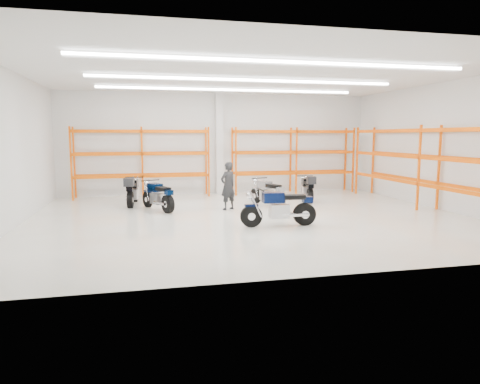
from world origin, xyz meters
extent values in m
plane|color=beige|center=(0.00, 0.00, 0.00)|extent=(14.00, 14.00, 0.00)
cube|color=white|center=(0.00, 6.00, 2.25)|extent=(14.00, 0.02, 4.50)
cube|color=white|center=(0.00, -6.00, 2.25)|extent=(14.00, 0.02, 4.50)
cube|color=white|center=(-7.00, 0.00, 2.25)|extent=(0.02, 12.00, 4.50)
cube|color=white|center=(7.00, 0.00, 2.25)|extent=(0.02, 12.00, 4.50)
cube|color=white|center=(0.00, 0.00, 4.50)|extent=(14.00, 12.00, 0.02)
cube|color=white|center=(0.00, -3.00, 4.40)|extent=(10.00, 0.22, 0.10)
cube|color=white|center=(0.00, 0.50, 4.40)|extent=(10.00, 0.22, 0.10)
cube|color=white|center=(0.00, 3.50, 4.40)|extent=(10.00, 0.22, 0.10)
cylinder|color=black|center=(-0.35, -1.48, 0.32)|extent=(0.64, 0.16, 0.64)
cylinder|color=black|center=(1.24, -1.56, 0.33)|extent=(0.67, 0.22, 0.66)
cylinder|color=silver|center=(-0.35, -1.48, 0.32)|extent=(0.22, 0.16, 0.21)
cylinder|color=silver|center=(1.24, -1.56, 0.33)|extent=(0.24, 0.22, 0.23)
cube|color=black|center=(-0.35, -1.48, 0.64)|extent=(0.39, 0.18, 0.06)
cube|color=#B7B7BC|center=(0.48, -1.52, 0.45)|extent=(0.57, 0.41, 0.40)
cube|color=#A5A5AA|center=(0.88, -1.54, 0.34)|extent=(0.75, 0.16, 0.09)
cube|color=black|center=(0.29, -1.51, 0.85)|extent=(0.61, 0.39, 0.30)
cube|color=black|center=(0.88, -1.54, 0.85)|extent=(0.72, 0.35, 0.13)
cube|color=black|center=(1.33, -1.56, 0.77)|extent=(0.29, 0.25, 0.17)
cylinder|color=black|center=(-0.08, -1.49, 1.09)|extent=(0.07, 0.75, 0.04)
sphere|color=silver|center=(-0.39, -1.48, 0.92)|extent=(0.20, 0.20, 0.20)
cylinder|color=silver|center=(0.92, -1.71, 0.34)|extent=(0.80, 0.13, 0.10)
cylinder|color=black|center=(-3.69, 4.16, 0.30)|extent=(0.19, 0.61, 0.60)
cylinder|color=black|center=(-3.85, 2.67, 0.31)|extent=(0.25, 0.63, 0.62)
cylinder|color=silver|center=(-3.69, 4.16, 0.30)|extent=(0.16, 0.21, 0.20)
cylinder|color=silver|center=(-3.85, 2.67, 0.31)|extent=(0.22, 0.24, 0.22)
cube|color=black|center=(-3.69, 4.16, 0.60)|extent=(0.19, 0.37, 0.06)
cube|color=#B7B7BC|center=(-3.77, 3.39, 0.42)|extent=(0.41, 0.56, 0.38)
cube|color=#A5A5AA|center=(-3.82, 3.01, 0.32)|extent=(0.20, 0.71, 0.08)
cube|color=black|center=(-3.75, 3.56, 0.80)|extent=(0.40, 0.59, 0.28)
cube|color=black|center=(-3.82, 3.01, 0.80)|extent=(0.37, 0.69, 0.12)
cube|color=black|center=(-3.86, 2.59, 0.72)|extent=(0.25, 0.28, 0.16)
cylinder|color=black|center=(-3.72, 3.90, 1.02)|extent=(0.70, 0.11, 0.04)
sphere|color=silver|center=(-3.68, 4.20, 0.86)|extent=(0.19, 0.19, 0.19)
cylinder|color=silver|center=(-3.98, 2.99, 0.32)|extent=(0.17, 0.75, 0.09)
cube|color=black|center=(-3.88, 2.47, 0.98)|extent=(0.38, 0.41, 0.30)
cylinder|color=black|center=(-3.23, 2.71, 0.30)|extent=(0.37, 0.59, 0.60)
cylinder|color=black|center=(-2.57, 1.36, 0.31)|extent=(0.44, 0.64, 0.62)
cylinder|color=silver|center=(-3.23, 2.71, 0.30)|extent=(0.21, 0.24, 0.20)
cylinder|color=silver|center=(-2.57, 1.36, 0.31)|extent=(0.28, 0.29, 0.22)
cube|color=#02163E|center=(-3.23, 2.71, 0.60)|extent=(0.29, 0.39, 0.06)
cube|color=#B7B7BC|center=(-2.89, 2.01, 0.42)|extent=(0.55, 0.63, 0.38)
cube|color=#A5A5AA|center=(-2.72, 1.66, 0.32)|extent=(0.42, 0.68, 0.08)
cube|color=#02163E|center=(-2.97, 2.17, 0.80)|extent=(0.55, 0.65, 0.28)
cube|color=black|center=(-2.72, 1.66, 0.80)|extent=(0.56, 0.73, 0.12)
cube|color=#02163E|center=(-2.53, 1.29, 0.72)|extent=(0.31, 0.33, 0.16)
cylinder|color=black|center=(-3.12, 2.47, 1.02)|extent=(0.65, 0.34, 0.04)
sphere|color=silver|center=(-3.25, 2.74, 0.86)|extent=(0.19, 0.19, 0.19)
cylinder|color=silver|center=(-2.85, 1.56, 0.32)|extent=(0.41, 0.71, 0.09)
cylinder|color=black|center=(0.89, 2.76, 0.30)|extent=(0.31, 0.60, 0.60)
cylinder|color=black|center=(1.37, 1.35, 0.31)|extent=(0.37, 0.64, 0.62)
cylinder|color=silver|center=(0.89, 2.76, 0.30)|extent=(0.20, 0.23, 0.20)
cylinder|color=silver|center=(1.37, 1.35, 0.31)|extent=(0.26, 0.27, 0.22)
cube|color=#9C9CA1|center=(0.89, 2.76, 0.60)|extent=(0.26, 0.39, 0.06)
cube|color=#B7B7BC|center=(1.14, 2.02, 0.42)|extent=(0.51, 0.60, 0.38)
cube|color=#A5A5AA|center=(1.26, 1.67, 0.32)|extent=(0.34, 0.70, 0.08)
cube|color=#9C9CA1|center=(1.08, 2.19, 0.79)|extent=(0.50, 0.64, 0.28)
cube|color=black|center=(1.26, 1.67, 0.79)|extent=(0.49, 0.72, 0.12)
cube|color=#9C9CA1|center=(1.40, 1.27, 0.71)|extent=(0.29, 0.31, 0.16)
cylinder|color=black|center=(0.98, 2.51, 1.01)|extent=(0.67, 0.26, 0.04)
sphere|color=silver|center=(0.88, 2.79, 0.85)|extent=(0.19, 0.19, 0.19)
cylinder|color=silver|center=(1.13, 1.58, 0.32)|extent=(0.33, 0.73, 0.09)
cylinder|color=black|center=(3.24, 3.70, 0.28)|extent=(0.22, 0.58, 0.57)
cylinder|color=black|center=(2.97, 2.30, 0.29)|extent=(0.28, 0.61, 0.59)
cylinder|color=silver|center=(3.24, 3.70, 0.28)|extent=(0.17, 0.21, 0.19)
cylinder|color=silver|center=(2.97, 2.30, 0.29)|extent=(0.23, 0.24, 0.21)
cube|color=black|center=(3.24, 3.70, 0.57)|extent=(0.21, 0.36, 0.06)
cube|color=#B7B7BC|center=(3.10, 2.97, 0.40)|extent=(0.43, 0.55, 0.36)
cube|color=#A5A5AA|center=(3.03, 2.62, 0.30)|extent=(0.24, 0.67, 0.08)
cube|color=black|center=(3.13, 3.14, 0.76)|extent=(0.42, 0.58, 0.27)
cube|color=black|center=(3.03, 2.62, 0.76)|extent=(0.40, 0.67, 0.11)
cube|color=black|center=(2.96, 2.23, 0.68)|extent=(0.25, 0.28, 0.15)
cylinder|color=black|center=(3.20, 3.46, 0.97)|extent=(0.66, 0.16, 0.03)
sphere|color=silver|center=(3.25, 3.73, 0.81)|extent=(0.18, 0.18, 0.18)
cylinder|color=silver|center=(2.88, 2.61, 0.30)|extent=(0.22, 0.71, 0.09)
cube|color=black|center=(2.93, 2.12, 0.93)|extent=(0.39, 0.42, 0.28)
imported|color=black|center=(-0.44, 1.58, 0.85)|extent=(0.74, 0.66, 1.71)
cube|color=white|center=(0.00, 5.82, 2.25)|extent=(0.32, 0.32, 4.50)
cube|color=orange|center=(-6.20, 5.88, 1.50)|extent=(0.07, 0.07, 3.00)
cube|color=orange|center=(-6.20, 5.08, 1.50)|extent=(0.07, 0.07, 3.00)
cube|color=orange|center=(-3.40, 5.88, 1.50)|extent=(0.07, 0.07, 3.00)
cube|color=orange|center=(-3.40, 5.08, 1.50)|extent=(0.07, 0.07, 3.00)
cube|color=orange|center=(-0.60, 5.88, 1.50)|extent=(0.07, 0.07, 3.00)
cube|color=orange|center=(-0.60, 5.08, 1.50)|extent=(0.07, 0.07, 3.00)
cube|color=orange|center=(-3.40, 5.88, 0.94)|extent=(5.60, 0.07, 0.12)
cube|color=orange|center=(-3.40, 5.08, 0.94)|extent=(5.60, 0.07, 0.12)
cube|color=orange|center=(-3.40, 5.88, 1.88)|extent=(5.60, 0.07, 0.12)
cube|color=orange|center=(-3.40, 5.08, 1.88)|extent=(5.60, 0.07, 0.12)
cube|color=orange|center=(-3.40, 5.88, 2.81)|extent=(5.60, 0.07, 0.12)
cube|color=orange|center=(-3.40, 5.08, 2.81)|extent=(5.60, 0.07, 0.12)
cube|color=orange|center=(0.60, 5.88, 1.50)|extent=(0.07, 0.07, 3.00)
cube|color=orange|center=(0.60, 5.08, 1.50)|extent=(0.07, 0.07, 3.00)
cube|color=orange|center=(3.40, 5.88, 1.50)|extent=(0.07, 0.07, 3.00)
cube|color=orange|center=(3.40, 5.08, 1.50)|extent=(0.07, 0.07, 3.00)
cube|color=orange|center=(6.20, 5.88, 1.50)|extent=(0.07, 0.07, 3.00)
cube|color=orange|center=(6.20, 5.08, 1.50)|extent=(0.07, 0.07, 3.00)
cube|color=orange|center=(3.40, 5.88, 0.94)|extent=(5.60, 0.07, 0.12)
cube|color=orange|center=(3.40, 5.08, 0.94)|extent=(5.60, 0.07, 0.12)
cube|color=orange|center=(3.40, 5.88, 1.88)|extent=(5.60, 0.07, 0.12)
cube|color=orange|center=(3.40, 5.08, 1.88)|extent=(5.60, 0.07, 0.12)
cube|color=orange|center=(3.40, 5.88, 2.81)|extent=(5.60, 0.07, 0.12)
cube|color=orange|center=(3.40, 5.08, 2.81)|extent=(5.60, 0.07, 0.12)
cube|color=orange|center=(6.88, 0.00, 1.50)|extent=(0.07, 0.07, 3.00)
cube|color=orange|center=(6.08, 0.00, 1.50)|extent=(0.07, 0.07, 3.00)
cube|color=orange|center=(6.88, 4.50, 1.50)|extent=(0.07, 0.07, 3.00)
cube|color=orange|center=(6.08, 4.50, 1.50)|extent=(0.07, 0.07, 3.00)
cube|color=orange|center=(6.88, 0.00, 0.94)|extent=(0.07, 9.00, 0.12)
cube|color=orange|center=(6.08, 0.00, 0.94)|extent=(0.07, 9.00, 0.12)
cube|color=orange|center=(6.88, 0.00, 1.88)|extent=(0.07, 9.00, 0.12)
cube|color=orange|center=(6.08, 0.00, 1.88)|extent=(0.07, 9.00, 0.12)
cube|color=orange|center=(6.88, 0.00, 2.81)|extent=(0.07, 9.00, 0.12)
cube|color=orange|center=(6.08, 0.00, 2.81)|extent=(0.07, 9.00, 0.12)
camera|label=1|loc=(-3.31, -13.22, 2.62)|focal=32.00mm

